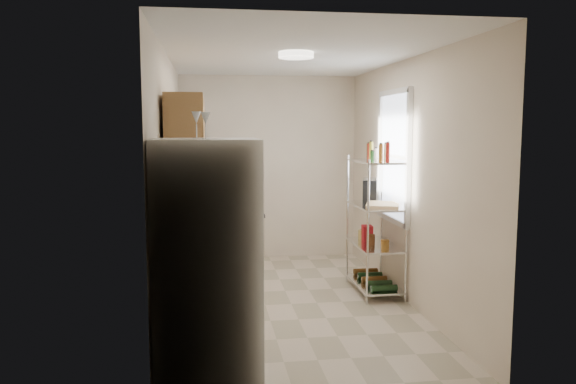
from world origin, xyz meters
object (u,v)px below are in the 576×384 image
Objects in this scene: frying_pan_large at (202,211)px; cutting_board at (383,205)px; rice_cooker at (205,205)px; refrigerator at (208,264)px; espresso_machine at (370,190)px.

frying_pan_large is 0.56× the size of cutting_board.
rice_cooker is 1.98m from cutting_board.
refrigerator is 3.00m from espresso_machine.
rice_cooker is at bearing 90.83° from refrigerator.
espresso_machine is (-0.04, 0.38, 0.12)m from cutting_board.
espresso_machine reaches higher than rice_cooker.
rice_cooker is 1.01× the size of espresso_machine.
frying_pan_large is 1.96m from espresso_machine.
espresso_machine is at bearing 1.58° from rice_cooker.
cutting_board is at bearing 45.45° from refrigerator.
rice_cooker is at bearing -73.69° from frying_pan_large.
cutting_board is (1.98, -0.50, 0.10)m from frying_pan_large.
rice_cooker is 1.92m from espresso_machine.
refrigerator is 7.12× the size of frying_pan_large.
refrigerator reaches higher than frying_pan_large.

